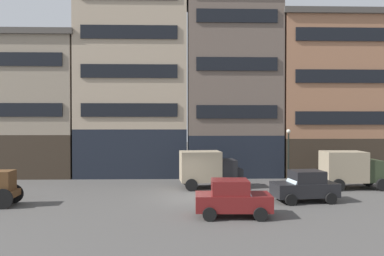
# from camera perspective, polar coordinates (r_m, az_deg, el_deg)

# --- Properties ---
(ground_plane) EXTENTS (120.00, 120.00, 0.00)m
(ground_plane) POSITION_cam_1_polar(r_m,az_deg,el_deg) (21.80, 0.04, -11.42)
(ground_plane) COLOR #4C4947
(building_far_left) EXTENTS (7.81, 5.53, 12.29)m
(building_far_left) POSITION_cam_1_polar(r_m,az_deg,el_deg) (33.52, -24.06, 3.47)
(building_far_left) COLOR #33281E
(building_far_left) RESTS_ON ground_plane
(building_center_left) EXTENTS (9.83, 5.53, 17.25)m
(building_center_left) POSITION_cam_1_polar(r_m,az_deg,el_deg) (31.49, -9.54, 8.24)
(building_center_left) COLOR black
(building_center_left) RESTS_ON ground_plane
(building_center_right) EXTENTS (8.44, 5.53, 15.84)m
(building_center_right) POSITION_cam_1_polar(r_m,az_deg,el_deg) (31.42, 6.66, 6.97)
(building_center_right) COLOR black
(building_center_right) RESTS_ON ground_plane
(building_far_right) EXTENTS (9.58, 5.53, 14.15)m
(building_far_right) POSITION_cam_1_polar(r_m,az_deg,el_deg) (33.68, 21.46, 5.06)
(building_far_right) COLOR #33281E
(building_far_right) RESTS_ON ground_plane
(delivery_truck_near) EXTENTS (4.38, 2.18, 2.62)m
(delivery_truck_near) POSITION_cam_1_polar(r_m,az_deg,el_deg) (27.02, 24.73, -6.04)
(delivery_truck_near) COLOR #2D3823
(delivery_truck_near) RESTS_ON ground_plane
(delivery_truck_far) EXTENTS (4.49, 2.49, 2.62)m
(delivery_truck_far) POSITION_cam_1_polar(r_m,az_deg,el_deg) (24.75, 2.70, -6.59)
(delivery_truck_far) COLOR black
(delivery_truck_far) RESTS_ON ground_plane
(sedan_dark) EXTENTS (3.74, 1.95, 1.83)m
(sedan_dark) POSITION_cam_1_polar(r_m,az_deg,el_deg) (17.60, 6.63, -11.38)
(sedan_dark) COLOR maroon
(sedan_dark) RESTS_ON ground_plane
(sedan_light) EXTENTS (3.86, 2.20, 1.83)m
(sedan_light) POSITION_cam_1_polar(r_m,az_deg,el_deg) (21.70, 18.05, -9.07)
(sedan_light) COLOR black
(sedan_light) RESTS_ON ground_plane
(streetlamp_curbside) EXTENTS (0.32, 0.32, 4.12)m
(streetlamp_curbside) POSITION_cam_1_polar(r_m,az_deg,el_deg) (28.42, 15.56, -3.12)
(streetlamp_curbside) COLOR black
(streetlamp_curbside) RESTS_ON ground_plane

